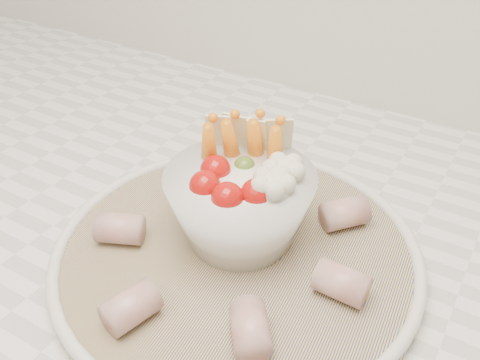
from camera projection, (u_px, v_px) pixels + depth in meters
The scene contains 3 objects.
serving_platter at pixel (237, 253), 0.52m from camera, with size 0.39×0.39×0.02m.
veggie_bowl at pixel (241, 202), 0.51m from camera, with size 0.14×0.14×0.12m.
cured_meat_rolls at pixel (236, 237), 0.51m from camera, with size 0.26×0.29×0.03m.
Camera 1 is at (0.28, 1.04, 1.29)m, focal length 40.00 mm.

